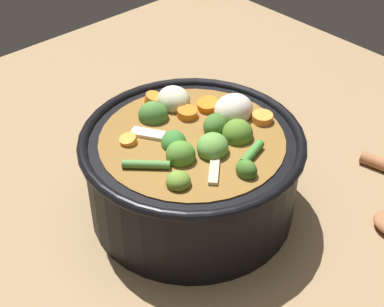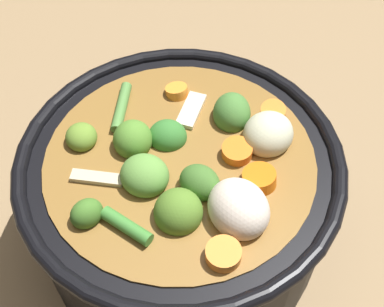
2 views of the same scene
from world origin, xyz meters
TOP-DOWN VIEW (x-y plane):
  - ground_plane at (0.00, 0.00)m, footprint 1.10×1.10m
  - cooking_pot at (-0.00, -0.00)m, footprint 0.28×0.28m

SIDE VIEW (x-z plane):
  - ground_plane at x=0.00m, z-range 0.00..0.00m
  - cooking_pot at x=0.00m, z-range -0.01..0.14m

